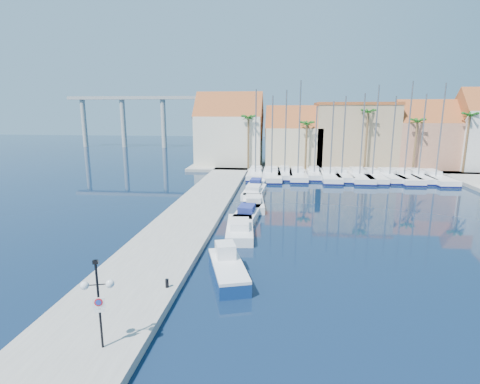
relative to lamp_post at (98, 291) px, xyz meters
name	(u,v)px	position (x,y,z in m)	size (l,w,h in m)	color
ground	(280,273)	(7.70, 9.71, -3.19)	(260.00, 260.00, 0.00)	black
quay_west	(195,212)	(-1.30, 23.21, -2.94)	(6.00, 77.00, 0.50)	gray
shore_north	(335,166)	(17.70, 57.71, -2.94)	(54.00, 16.00, 0.50)	gray
lamp_post	(98,291)	(0.00, 0.00, 0.00)	(1.35, 0.66, 4.10)	black
bollard	(167,283)	(1.10, 5.83, -2.43)	(0.21, 0.21, 0.51)	black
fishing_boat	(228,268)	(4.28, 8.59, -2.53)	(3.49, 6.01, 2.00)	navy
motorboat_west_0	(240,228)	(4.09, 17.34, -2.68)	(2.93, 7.22, 1.40)	white
motorboat_west_1	(248,213)	(4.29, 22.56, -2.68)	(2.61, 6.69, 1.40)	white
motorboat_west_2	(253,202)	(4.52, 26.86, -2.68)	(2.97, 7.24, 1.40)	white
motorboat_west_3	(254,191)	(4.20, 32.72, -2.68)	(2.79, 7.45, 1.40)	white
motorboat_west_4	(256,184)	(4.14, 37.28, -2.68)	(2.39, 6.41, 1.40)	white
sailboat_0	(256,174)	(3.45, 45.70, -2.57)	(2.54, 9.38, 13.78)	white
sailboat_1	(271,175)	(6.00, 45.08, -2.62)	(3.52, 11.30, 12.78)	white
sailboat_2	(285,173)	(8.09, 46.40, -2.56)	(2.41, 8.74, 13.66)	white
sailboat_3	(298,175)	(10.15, 45.46, -2.57)	(2.88, 10.27, 14.98)	white
sailboat_4	(314,174)	(12.82, 46.60, -2.59)	(2.56, 8.44, 11.22)	white
sailboat_5	(329,176)	(15.09, 45.16, -2.62)	(2.94, 10.78, 11.97)	white
sailboat_6	(341,175)	(16.91, 45.81, -2.59)	(2.89, 9.47, 12.71)	white
sailboat_7	(359,176)	(19.66, 45.77, -2.62)	(3.30, 11.73, 13.10)	white
sailboat_8	(371,176)	(21.54, 45.59, -2.59)	(2.80, 10.47, 14.29)	white
sailboat_9	(388,176)	(24.20, 46.11, -2.60)	(3.49, 10.22, 12.69)	white
sailboat_10	(403,176)	(26.25, 45.67, -2.59)	(3.35, 11.25, 14.79)	white
sailboat_11	(417,176)	(28.49, 46.07, -2.60)	(2.66, 10.06, 12.99)	white
sailboat_12	(434,178)	(30.66, 45.25, -2.59)	(3.53, 11.06, 14.47)	white
building_0	(230,132)	(-2.30, 56.71, 3.34)	(12.30, 9.00, 13.50)	beige
building_1	(294,139)	(9.70, 56.71, 2.11)	(10.30, 8.00, 11.00)	#C8B88D
building_2	(354,134)	(20.70, 57.71, 3.07)	(14.20, 10.20, 11.50)	tan
building_3	(424,137)	(32.70, 56.71, 2.67)	(10.30, 8.00, 12.00)	#B7765C
palm_0	(248,119)	(1.70, 51.71, 5.89)	(2.60, 2.60, 10.15)	brown
palm_1	(307,125)	(11.70, 51.71, 4.95)	(2.60, 2.60, 9.15)	brown
palm_2	(368,114)	(21.70, 51.71, 6.83)	(2.60, 2.60, 11.15)	brown
palm_3	(418,123)	(29.70, 51.71, 5.42)	(2.60, 2.60, 9.65)	brown
palm_4	(470,117)	(37.70, 51.71, 6.36)	(2.60, 2.60, 10.65)	brown
viaduct	(146,111)	(-31.37, 91.71, 7.06)	(48.00, 2.20, 14.45)	#9E9E99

